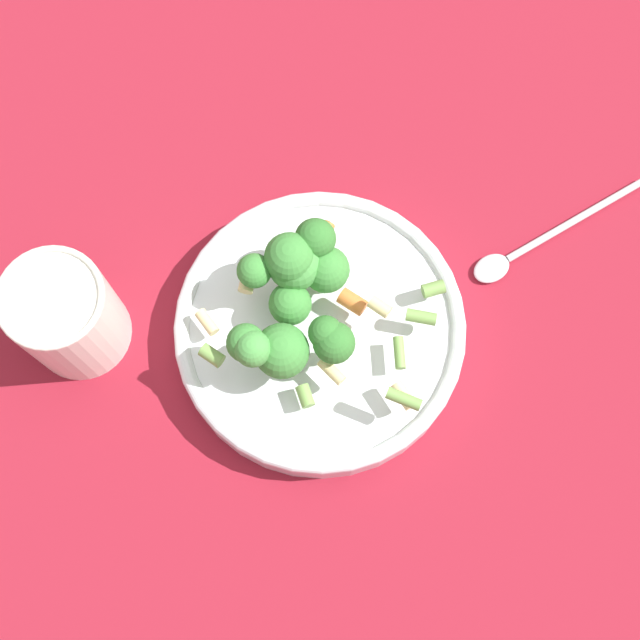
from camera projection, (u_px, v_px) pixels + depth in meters
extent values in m
plane|color=maroon|center=(320.00, 337.00, 0.82)|extent=(3.00, 3.00, 0.00)
cylinder|color=silver|center=(320.00, 332.00, 0.80)|extent=(0.26, 0.26, 0.03)
torus|color=silver|center=(320.00, 327.00, 0.79)|extent=(0.26, 0.26, 0.01)
cylinder|color=#8CB766|center=(326.00, 280.00, 0.78)|extent=(0.01, 0.01, 0.02)
sphere|color=#3D8438|center=(326.00, 269.00, 0.76)|extent=(0.04, 0.04, 0.04)
cylinder|color=#8CB766|center=(291.00, 311.00, 0.78)|extent=(0.01, 0.01, 0.01)
sphere|color=#3D8438|center=(290.00, 304.00, 0.75)|extent=(0.04, 0.04, 0.04)
cylinder|color=#8CB766|center=(248.00, 349.00, 0.74)|extent=(0.01, 0.01, 0.01)
sphere|color=#3D8438|center=(246.00, 343.00, 0.72)|extent=(0.03, 0.03, 0.03)
cylinder|color=#8CB766|center=(291.00, 268.00, 0.77)|extent=(0.02, 0.02, 0.01)
sphere|color=#3D8438|center=(290.00, 258.00, 0.74)|extent=(0.04, 0.04, 0.04)
cylinder|color=#8CB766|center=(254.00, 355.00, 0.73)|extent=(0.01, 0.01, 0.01)
sphere|color=#479342|center=(253.00, 349.00, 0.71)|extent=(0.03, 0.03, 0.03)
cylinder|color=#8CB766|center=(323.00, 339.00, 0.74)|extent=(0.01, 0.01, 0.01)
sphere|color=#33722D|center=(323.00, 333.00, 0.73)|extent=(0.03, 0.03, 0.03)
cylinder|color=#8CB766|center=(283.00, 360.00, 0.76)|extent=(0.02, 0.02, 0.02)
sphere|color=#3D8438|center=(282.00, 351.00, 0.73)|extent=(0.05, 0.05, 0.05)
cylinder|color=#8CB766|center=(296.00, 275.00, 0.78)|extent=(0.02, 0.02, 0.02)
sphere|color=#479342|center=(295.00, 263.00, 0.75)|extent=(0.05, 0.05, 0.05)
cylinder|color=#8CB766|center=(315.00, 249.00, 0.77)|extent=(0.01, 0.01, 0.02)
sphere|color=#33722D|center=(315.00, 239.00, 0.74)|extent=(0.04, 0.04, 0.04)
cylinder|color=#8CB766|center=(334.00, 350.00, 0.75)|extent=(0.01, 0.01, 0.02)
sphere|color=#33722D|center=(334.00, 343.00, 0.73)|extent=(0.04, 0.04, 0.04)
cylinder|color=#8CB766|center=(256.00, 278.00, 0.76)|extent=(0.01, 0.01, 0.01)
sphere|color=#3D8438|center=(254.00, 271.00, 0.74)|extent=(0.03, 0.03, 0.03)
cylinder|color=#729E4C|center=(212.00, 355.00, 0.74)|extent=(0.02, 0.02, 0.01)
cylinder|color=beige|center=(404.00, 395.00, 0.74)|extent=(0.02, 0.03, 0.01)
cylinder|color=beige|center=(380.00, 307.00, 0.75)|extent=(0.02, 0.02, 0.01)
cylinder|color=#729E4C|center=(404.00, 399.00, 0.72)|extent=(0.03, 0.02, 0.01)
cylinder|color=beige|center=(331.00, 371.00, 0.75)|extent=(0.02, 0.03, 0.01)
cylinder|color=orange|center=(298.00, 258.00, 0.77)|extent=(0.02, 0.02, 0.01)
cylinder|color=orange|center=(352.00, 302.00, 0.77)|extent=(0.03, 0.03, 0.01)
cylinder|color=#729E4C|center=(421.00, 317.00, 0.76)|extent=(0.03, 0.02, 0.01)
cylinder|color=beige|center=(248.00, 279.00, 0.76)|extent=(0.02, 0.03, 0.01)
cylinder|color=#729E4C|center=(305.00, 396.00, 0.75)|extent=(0.01, 0.02, 0.01)
cylinder|color=#729E4C|center=(433.00, 289.00, 0.77)|extent=(0.02, 0.01, 0.01)
cylinder|color=#729E4C|center=(399.00, 353.00, 0.76)|extent=(0.01, 0.03, 0.01)
cylinder|color=beige|center=(207.00, 322.00, 0.77)|extent=(0.02, 0.03, 0.01)
cylinder|color=orange|center=(323.00, 235.00, 0.80)|extent=(0.02, 0.03, 0.01)
cylinder|color=silver|center=(68.00, 316.00, 0.77)|extent=(0.09, 0.09, 0.11)
torus|color=silver|center=(49.00, 297.00, 0.72)|extent=(0.09, 0.09, 0.01)
cylinder|color=silver|center=(576.00, 220.00, 0.85)|extent=(0.15, 0.06, 0.01)
ellipsoid|color=silver|center=(491.00, 268.00, 0.83)|extent=(0.04, 0.04, 0.01)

